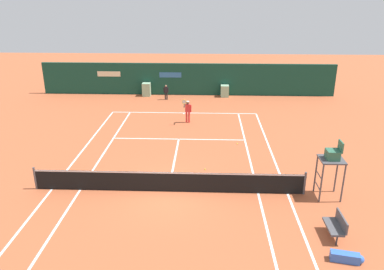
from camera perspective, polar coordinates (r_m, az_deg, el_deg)
name	(u,v)px	position (r m, az deg, el deg)	size (l,w,h in m)	color
ground_plane	(170,185)	(17.63, -3.40, -7.56)	(80.00, 80.00, 0.01)	#B25633
tennis_net	(168,181)	(16.89, -3.62, -6.97)	(12.10, 0.10, 1.07)	#4C4C51
sponsor_back_wall	(187,80)	(32.64, -0.74, 8.34)	(25.00, 1.02, 2.71)	#144233
umpire_chair	(332,159)	(16.96, 20.40, -3.45)	(1.00, 1.00, 2.60)	#47474C
player_bench	(336,225)	(14.94, 20.97, -12.53)	(0.54, 1.15, 0.88)	#38383D
equipment_bag	(348,258)	(14.08, 22.48, -16.73)	(1.08, 0.48, 0.32)	blue
player_on_baseline	(188,110)	(25.52, -0.66, 3.84)	(0.62, 0.63, 1.76)	red
ball_kid_right_post	(166,91)	(31.29, -3.94, 6.61)	(0.41, 0.21, 1.24)	black
tennis_ball_near_service_line	(237,144)	(22.28, 6.85, -1.31)	(0.07, 0.07, 0.07)	#CCE033
tennis_ball_by_sideline	(205,169)	(19.02, 1.99, -5.19)	(0.07, 0.07, 0.07)	#CCE033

